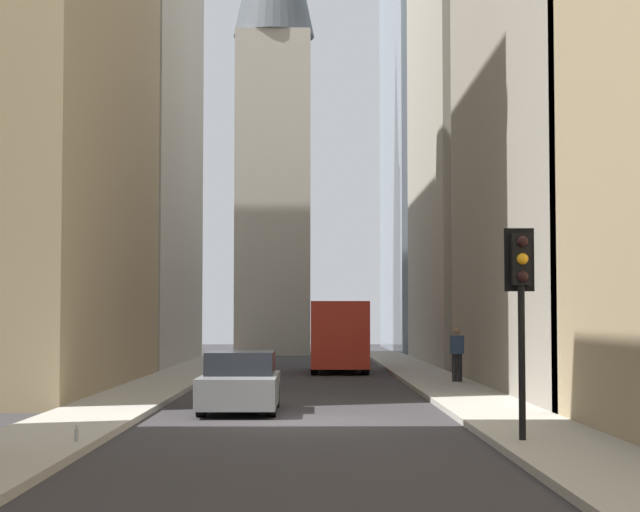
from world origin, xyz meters
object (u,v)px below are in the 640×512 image
object	(u,v)px
delivery_truck	(338,336)
pedestrian	(457,352)
discarded_bottle	(76,435)
hatchback_grey	(240,384)
traffic_light_foreground	(521,284)

from	to	relation	value
delivery_truck	pedestrian	distance (m)	9.94
pedestrian	discarded_bottle	size ratio (longest dim) A/B	6.48
hatchback_grey	traffic_light_foreground	distance (m)	9.36
pedestrian	discarded_bottle	bearing A→B (deg)	153.48
hatchback_grey	discarded_bottle	distance (m)	7.92
discarded_bottle	hatchback_grey	bearing A→B (deg)	-16.87
traffic_light_foreground	pedestrian	xyz separation A→B (m)	(17.33, -1.14, -1.72)
traffic_light_foreground	pedestrian	distance (m)	17.45
pedestrian	traffic_light_foreground	bearing A→B (deg)	176.25
hatchback_grey	traffic_light_foreground	xyz separation A→B (m)	(-7.41, -5.29, 2.15)
hatchback_grey	delivery_truck	bearing A→B (deg)	-8.31
delivery_truck	hatchback_grey	size ratio (longest dim) A/B	1.50
traffic_light_foreground	discarded_bottle	bearing A→B (deg)	91.19
traffic_light_foreground	discarded_bottle	size ratio (longest dim) A/B	13.50
hatchback_grey	pedestrian	size ratio (longest dim) A/B	2.46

